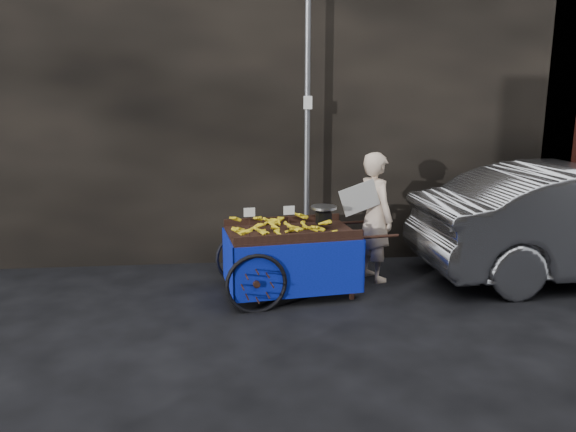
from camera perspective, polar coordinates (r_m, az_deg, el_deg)
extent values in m
plane|color=black|center=(7.17, 0.82, -8.35)|extent=(80.00, 80.00, 0.00)
cube|color=black|center=(9.25, -7.31, 12.15)|extent=(11.00, 2.00, 5.00)
cylinder|color=slate|center=(8.04, 1.96, 8.60)|extent=(0.08, 0.08, 4.00)
cube|color=white|center=(7.97, 2.03, 11.44)|extent=(0.12, 0.02, 0.18)
cube|color=black|center=(7.12, 0.29, -1.79)|extent=(1.70, 1.19, 0.06)
cube|color=black|center=(7.54, -0.53, -0.41)|extent=(1.58, 0.25, 0.10)
cube|color=black|center=(6.66, 1.23, -2.19)|extent=(1.58, 0.25, 0.10)
cube|color=black|center=(7.06, 6.56, -5.36)|extent=(0.06, 0.06, 0.79)
cube|color=black|center=(7.78, 4.59, -3.61)|extent=(0.06, 0.06, 0.79)
cylinder|color=black|center=(7.07, 9.29, -2.07)|extent=(0.50, 0.10, 0.04)
cylinder|color=black|center=(7.78, 7.08, -0.62)|extent=(0.50, 0.10, 0.04)
torus|color=black|center=(6.64, -3.24, -6.92)|extent=(0.74, 0.15, 0.74)
torus|color=black|center=(7.65, -4.64, -4.28)|extent=(0.74, 0.15, 0.74)
cylinder|color=black|center=(7.14, -3.99, -5.51)|extent=(0.19, 1.11, 0.05)
cube|color=navy|center=(6.74, 1.30, -5.62)|extent=(1.62, 0.23, 0.67)
cube|color=navy|center=(7.68, -0.59, -3.30)|extent=(1.62, 0.23, 0.67)
cube|color=navy|center=(7.08, -6.07, -4.80)|extent=(0.15, 1.03, 0.67)
cube|color=navy|center=(7.43, 6.34, -3.94)|extent=(0.15, 1.03, 0.67)
cube|color=black|center=(7.24, 3.64, -0.20)|extent=(0.20, 0.16, 0.16)
cylinder|color=silver|center=(7.21, 3.65, 0.88)|extent=(0.38, 0.38, 0.03)
cube|color=white|center=(6.83, -3.94, 0.38)|extent=(0.14, 0.03, 0.11)
cube|color=white|center=(6.93, 0.11, 0.58)|extent=(0.14, 0.03, 0.11)
imported|color=beige|center=(7.73, 8.83, -0.08)|extent=(0.63, 0.75, 1.77)
cube|color=silver|center=(7.43, 7.28, 1.84)|extent=(0.58, 0.09, 0.50)
ellipsoid|color=blue|center=(7.50, 6.61, -6.54)|extent=(0.25, 0.20, 0.23)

